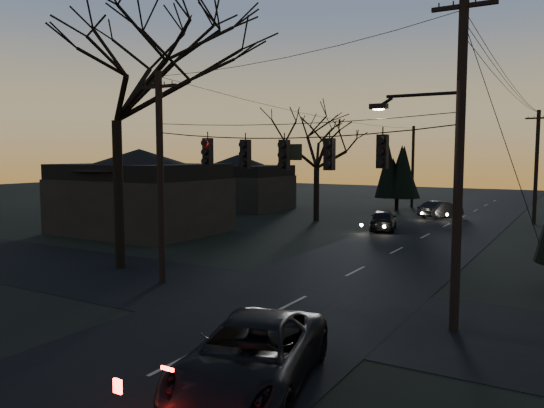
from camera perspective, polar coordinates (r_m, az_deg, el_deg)
The scene contains 15 objects.
main_road at distance 27.88m, azimuth 12.02°, elevation -5.56°, with size 8.00×120.00×0.02m, color black.
cross_road at distance 18.92m, azimuth 2.11°, elevation -10.69°, with size 60.00×7.00×0.02m, color black.
utility_pole_right at distance 17.11m, azimuth 18.94°, elevation -12.75°, with size 5.00×0.30×10.00m, color black, non-canonical shape.
utility_pole_left at distance 22.31m, azimuth -11.71°, elevation -8.32°, with size 1.80×0.30×8.50m, color black, non-canonical shape.
utility_pole_far_r at distance 44.41m, azimuth 26.32°, elevation -1.97°, with size 1.80×0.30×8.50m, color black, non-canonical shape.
utility_pole_far_l at distance 54.26m, azimuth 14.80°, elevation -0.35°, with size 0.30×0.30×8.00m, color black, non-canonical shape.
span_signal_assembly at distance 18.29m, azimuth 1.50°, elevation 5.48°, with size 11.50×0.44×1.55m.
bare_tree_left at distance 25.48m, azimuth -16.55°, elevation 14.67°, with size 8.94×8.94×13.52m.
bare_tree_dist at distance 41.73m, azimuth 4.84°, elevation 6.16°, with size 7.28×7.28×8.35m.
evergreen_dist at distance 51.26m, azimuth 13.32°, elevation 3.08°, with size 3.72×3.72×5.46m.
house_left_near at distance 36.60m, azimuth -14.00°, elevation 1.39°, with size 10.00×8.00×5.60m.
house_left_far at distance 50.90m, azimuth -3.70°, elevation 2.38°, with size 9.00×7.00×5.20m.
suv_near at distance 12.26m, azimuth -2.20°, elevation -16.01°, with size 2.55×5.54×1.54m, color black.
sedan_oncoming_a at distance 37.34m, azimuth 11.87°, elevation -1.71°, with size 1.69×4.19×1.43m, color black.
sedan_oncoming_b at distance 45.83m, azimuth 17.70°, elevation -0.58°, with size 1.47×4.22×1.39m, color black.
Camera 1 is at (8.66, -5.98, 5.24)m, focal length 35.00 mm.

